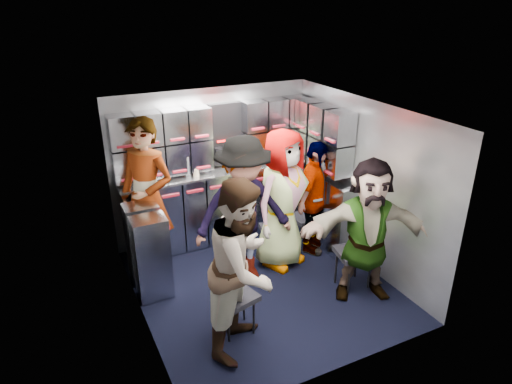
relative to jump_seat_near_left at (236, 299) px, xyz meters
name	(u,v)px	position (x,y,z in m)	size (l,w,h in m)	color
floor	(261,285)	(0.59, 0.60, -0.39)	(3.00, 3.00, 0.00)	black
wall_back	(213,164)	(0.59, 2.10, 0.66)	(2.80, 0.04, 2.10)	#979CA5
wall_left	(135,233)	(-0.81, 0.60, 0.66)	(0.04, 3.00, 2.10)	#979CA5
wall_right	(363,184)	(1.99, 0.60, 0.66)	(0.04, 3.00, 2.10)	#979CA5
ceiling	(262,112)	(0.59, 0.60, 1.71)	(2.80, 3.00, 0.02)	silver
cart_bank_back	(220,206)	(0.59, 1.89, 0.10)	(2.68, 0.38, 0.99)	#A5ABB5
cart_bank_left	(148,250)	(-0.60, 1.16, 0.10)	(0.38, 0.76, 0.99)	#A5ABB5
counter	(219,171)	(0.59, 1.89, 0.62)	(2.68, 0.42, 0.03)	silver
locker_bank_back	(216,136)	(0.59, 1.95, 1.10)	(2.68, 0.28, 0.82)	#A5ABB5
locker_bank_right	(323,137)	(1.84, 1.30, 1.10)	(0.28, 1.00, 0.82)	#A5ABB5
right_cabinet	(323,208)	(1.84, 1.20, 0.11)	(0.28, 1.20, 1.00)	#A5ABB5
coffee_niche	(227,135)	(0.77, 2.01, 1.08)	(0.46, 0.16, 0.84)	black
red_latch_strip	(225,186)	(0.59, 1.69, 0.49)	(2.60, 0.02, 0.03)	maroon
jump_seat_near_left	(236,299)	(0.00, 0.00, 0.00)	(0.45, 0.44, 0.44)	black
jump_seat_mid_left	(238,244)	(0.48, 1.04, -0.02)	(0.35, 0.34, 0.42)	black
jump_seat_center	(275,230)	(1.05, 1.14, -0.02)	(0.42, 0.41, 0.42)	black
jump_seat_mid_right	(305,219)	(1.58, 1.23, -0.01)	(0.38, 0.36, 0.43)	black
jump_seat_near_right	(354,255)	(1.56, 0.13, 0.03)	(0.46, 0.45, 0.47)	black
attendant_standing	(148,198)	(-0.46, 1.55, 0.58)	(0.71, 0.46, 1.94)	black
attendant_arc_a	(243,267)	(0.00, -0.18, 0.49)	(0.85, 0.67, 1.76)	black
attendant_arc_b	(243,211)	(0.48, 0.86, 0.51)	(1.16, 0.67, 1.80)	black
attendant_arc_c	(282,199)	(1.05, 0.96, 0.50)	(0.87, 0.57, 1.78)	black
attendant_arc_d	(314,198)	(1.58, 1.05, 0.37)	(0.90, 0.37, 1.53)	black
attendant_arc_e	(367,230)	(1.56, -0.05, 0.44)	(1.53, 0.49, 1.65)	black
bottle_left	(154,174)	(-0.29, 1.84, 0.76)	(0.07, 0.07, 0.23)	white
bottle_mid	(188,167)	(0.15, 1.84, 0.78)	(0.07, 0.07, 0.28)	white
bottle_right	(272,153)	(1.38, 1.84, 0.78)	(0.07, 0.07, 0.28)	white
cup_left	(196,172)	(0.25, 1.83, 0.69)	(0.08, 0.08, 0.10)	#C6AF8C
cup_right	(257,163)	(1.13, 1.83, 0.68)	(0.08, 0.08, 0.09)	#C6AF8C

